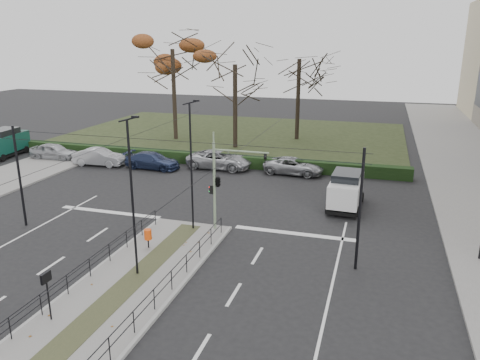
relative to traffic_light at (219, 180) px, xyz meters
The scene contains 22 objects.
ground 5.75m from the traffic_light, 111.75° to the right, with size 140.00×140.00×0.00m, color black.
median_island 7.83m from the traffic_light, 104.39° to the right, with size 4.40×15.00×0.14m, color slate.
sidewalk_east 24.04m from the traffic_light, 47.20° to the left, with size 8.00×90.00×0.14m, color slate.
park 28.75m from the traffic_light, 105.83° to the left, with size 38.00×26.00×0.10m, color black.
hedge 16.32m from the traffic_light, 118.94° to the left, with size 38.00×1.00×1.00m, color black.
median_railing 7.62m from the traffic_light, 104.19° to the right, with size 4.14×13.24×0.92m.
catenary 3.41m from the traffic_light, 121.93° to the right, with size 20.00×34.00×6.00m.
traffic_light is the anchor object (origin of this frame).
litter_bin 4.97m from the traffic_light, 128.38° to the right, with size 0.39×0.39×1.01m.
info_panel 11.15m from the traffic_light, 107.36° to the right, with size 0.11×0.53×2.02m.
streetlamp_median_near 6.57m from the traffic_light, 106.85° to the right, with size 0.62×0.13×7.42m.
streetlamp_median_far 1.74m from the traffic_light, 165.84° to the right, with size 0.62×0.13×7.42m.
parked_car_first 23.55m from the traffic_light, 150.13° to the left, with size 1.79×4.46×1.52m, color #96989D.
parked_car_second 18.83m from the traffic_light, 143.87° to the left, with size 1.58×4.54×1.50m, color #96989D.
parked_car_third 15.42m from the traffic_light, 131.58° to the left, with size 1.96×4.82×1.40m, color #1E2948.
parked_car_fourth 14.10m from the traffic_light, 109.35° to the left, with size 2.57×5.58×1.55m, color #96989D.
white_van 9.26m from the traffic_light, 43.35° to the left, with size 2.24×4.62×2.43m.
green_van 27.90m from the traffic_light, 156.16° to the left, with size 2.64×5.55×2.65m.
rust_tree 27.65m from the traffic_light, 119.75° to the left, with size 9.30×9.30×12.67m.
bare_tree_center 27.63m from the traffic_light, 90.87° to the left, with size 7.39×7.39×11.46m.
bare_tree_near 22.43m from the traffic_light, 105.08° to the left, with size 7.35×7.35×10.97m.
parked_car_fifth 13.56m from the traffic_light, 82.11° to the left, with size 2.25×4.88×1.36m, color #96989D.
Camera 1 is at (10.18, -19.17, 10.58)m, focal length 35.00 mm.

